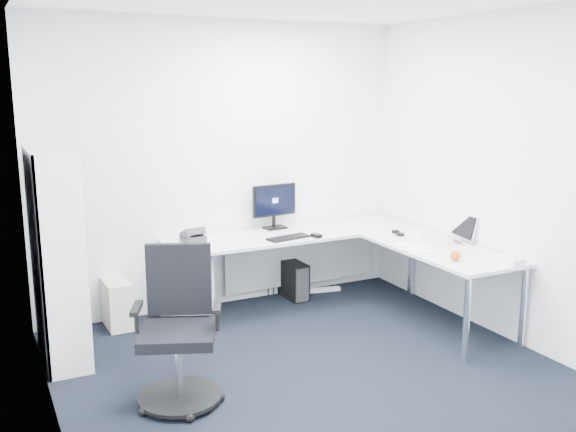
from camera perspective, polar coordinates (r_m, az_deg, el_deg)
name	(u,v)px	position (r m, az deg, el deg)	size (l,w,h in m)	color
ground	(335,391)	(4.69, 4.23, -15.28)	(4.20, 4.20, 0.00)	black
wall_back	(225,166)	(6.12, -5.66, 4.44)	(3.60, 0.02, 2.70)	white
wall_left	(50,231)	(3.68, -20.36, -1.23)	(0.02, 4.20, 2.70)	white
wall_right	(536,184)	(5.38, 21.20, 2.67)	(0.02, 4.20, 2.70)	white
l_desk	(310,278)	(5.93, 1.96, -5.56)	(2.46, 1.38, 0.72)	silver
drawer_pedestal	(185,286)	(5.95, -9.18, -6.17)	(0.40, 0.50, 0.61)	silver
bookshelf	(57,256)	(5.22, -19.84, -3.38)	(0.32, 0.83, 1.65)	silver
task_chair	(177,330)	(4.37, -9.81, -9.92)	(0.59, 0.59, 1.06)	black
black_pc_tower	(294,280)	(6.46, 0.50, -5.71)	(0.17, 0.38, 0.37)	black
beige_pc_tower	(116,303)	(5.94, -15.06, -7.45)	(0.20, 0.44, 0.42)	beige
power_strip	(324,290)	(6.70, 3.24, -6.55)	(0.34, 0.06, 0.04)	white
monitor	(275,206)	(6.25, -1.19, 0.89)	(0.47, 0.15, 0.45)	black
black_keyboard	(288,238)	(5.89, 0.04, -1.94)	(0.41, 0.14, 0.02)	black
mouse	(316,236)	(5.94, 2.53, -1.76)	(0.06, 0.10, 0.03)	black
desk_phone	(193,234)	(5.84, -8.45, -1.64)	(0.18, 0.18, 0.13)	#2B2C2E
laptop	(442,228)	(5.91, 13.56, -1.03)	(0.37, 0.36, 0.26)	silver
white_keyboard	(414,247)	(5.67, 11.11, -2.74)	(0.11, 0.39, 0.01)	white
headphones	(398,232)	(6.14, 9.74, -1.41)	(0.11, 0.17, 0.05)	black
orange_fruit	(455,256)	(5.34, 14.64, -3.42)	(0.09, 0.09, 0.09)	#D55512
tissue_box	(512,261)	(5.32, 19.27, -3.83)	(0.11, 0.22, 0.07)	white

